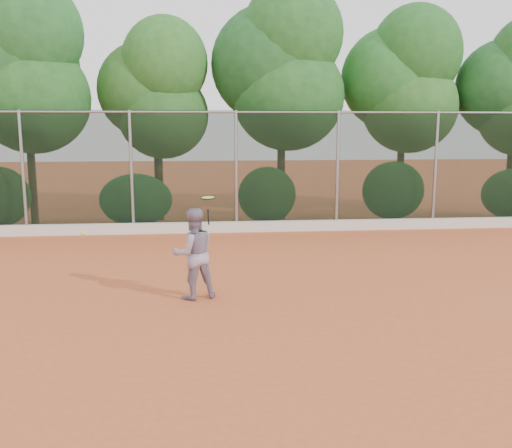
{
  "coord_description": "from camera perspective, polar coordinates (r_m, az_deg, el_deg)",
  "views": [
    {
      "loc": [
        -1.02,
        -9.55,
        3.11
      ],
      "look_at": [
        0.0,
        1.0,
        1.25
      ],
      "focal_mm": 40.0,
      "sensor_mm": 36.0,
      "label": 1
    }
  ],
  "objects": [
    {
      "name": "concrete_curb",
      "position": [
        16.67,
        -1.92,
        -0.28
      ],
      "size": [
        24.0,
        0.2,
        0.3
      ],
      "primitive_type": "cube",
      "color": "silver",
      "rests_on": "ground"
    },
    {
      "name": "tennis_player",
      "position": [
        10.27,
        -6.28,
        -2.96
      ],
      "size": [
        0.95,
        0.84,
        1.65
      ],
      "primitive_type": "imported",
      "rotation": [
        0.0,
        0.0,
        3.44
      ],
      "color": "gray",
      "rests_on": "ground"
    },
    {
      "name": "chainlink_fence",
      "position": [
        16.63,
        -1.99,
        5.63
      ],
      "size": [
        24.09,
        0.09,
        3.5
      ],
      "color": "black",
      "rests_on": "ground"
    },
    {
      "name": "tennis_ball_in_flight",
      "position": [
        10.17,
        -16.9,
        -0.92
      ],
      "size": [
        0.07,
        0.07,
        0.07
      ],
      "color": "#C4D931",
      "rests_on": "ground"
    },
    {
      "name": "ground",
      "position": [
        10.1,
        0.55,
        -7.99
      ],
      "size": [
        80.0,
        80.0,
        0.0
      ],
      "primitive_type": "plane",
      "color": "#BF572D",
      "rests_on": "ground"
    },
    {
      "name": "foliage_backdrop",
      "position": [
        18.58,
        -4.16,
        13.91
      ],
      "size": [
        23.7,
        3.63,
        7.55
      ],
      "color": "#3B2916",
      "rests_on": "ground"
    },
    {
      "name": "tennis_racket",
      "position": [
        9.9,
        -4.81,
        2.42
      ],
      "size": [
        0.36,
        0.36,
        0.52
      ],
      "color": "black",
      "rests_on": "ground"
    }
  ]
}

